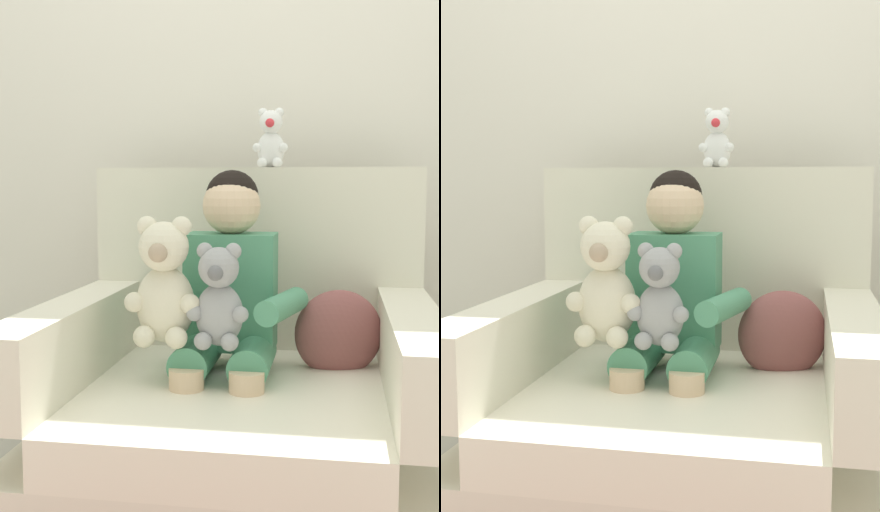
# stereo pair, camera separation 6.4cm
# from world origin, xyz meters

# --- Properties ---
(back_wall) EXTENTS (6.00, 0.10, 2.60)m
(back_wall) POSITION_xyz_m (0.00, 0.74, 1.30)
(back_wall) COLOR silver
(back_wall) RESTS_ON ground
(armchair) EXTENTS (1.06, 1.03, 0.99)m
(armchair) POSITION_xyz_m (0.00, 0.06, 0.30)
(armchair) COLOR silver
(armchair) RESTS_ON ground
(seated_child) EXTENTS (0.45, 0.39, 0.82)m
(seated_child) POSITION_xyz_m (-0.04, 0.09, 0.61)
(seated_child) COLOR #4C9370
(seated_child) RESTS_ON armchair
(plush_cream) EXTENTS (0.21, 0.17, 0.35)m
(plush_cream) POSITION_xyz_m (-0.19, -0.05, 0.67)
(plush_cream) COLOR silver
(plush_cream) RESTS_ON armchair
(plush_grey) EXTENTS (0.17, 0.13, 0.28)m
(plush_grey) POSITION_xyz_m (-0.04, -0.06, 0.64)
(plush_grey) COLOR #9E9EA3
(plush_grey) RESTS_ON armchair
(plush_white_on_backrest) EXTENTS (0.12, 0.09, 0.19)m
(plush_white_on_backrest) POSITION_xyz_m (0.04, 0.44, 1.08)
(plush_white_on_backrest) COLOR white
(plush_white_on_backrest) RESTS_ON armchair
(throw_pillow) EXTENTS (0.28, 0.18, 0.26)m
(throw_pillow) POSITION_xyz_m (0.27, 0.20, 0.50)
(throw_pillow) COLOR #8C4C4C
(throw_pillow) RESTS_ON armchair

